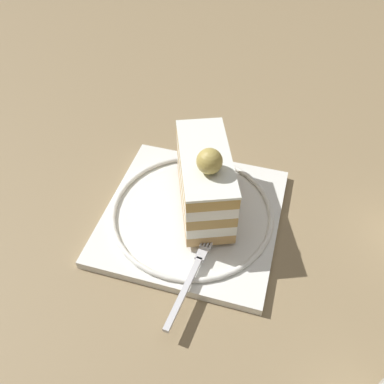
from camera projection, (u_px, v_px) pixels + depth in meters
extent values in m
plane|color=#87714F|center=(204.00, 211.00, 0.49)|extent=(2.40, 2.40, 0.00)
cube|color=white|center=(192.00, 216.00, 0.48)|extent=(0.22, 0.22, 0.01)
torus|color=white|center=(192.00, 212.00, 0.48)|extent=(0.21, 0.21, 0.01)
cube|color=tan|center=(205.00, 202.00, 0.47)|extent=(0.11, 0.13, 0.01)
cube|color=white|center=(206.00, 193.00, 0.46)|extent=(0.11, 0.13, 0.01)
cube|color=tan|center=(206.00, 184.00, 0.45)|extent=(0.11, 0.13, 0.01)
cube|color=white|center=(206.00, 175.00, 0.44)|extent=(0.11, 0.13, 0.01)
cube|color=tan|center=(207.00, 166.00, 0.43)|extent=(0.11, 0.13, 0.01)
cube|color=white|center=(207.00, 160.00, 0.43)|extent=(0.11, 0.13, 0.00)
sphere|color=tan|center=(210.00, 161.00, 0.40)|extent=(0.03, 0.03, 0.03)
cube|color=silver|center=(184.00, 293.00, 0.40)|extent=(0.01, 0.08, 0.00)
cube|color=silver|center=(202.00, 254.00, 0.43)|extent=(0.01, 0.02, 0.00)
cube|color=silver|center=(214.00, 239.00, 0.44)|extent=(0.00, 0.03, 0.00)
cube|color=silver|center=(211.00, 238.00, 0.44)|extent=(0.00, 0.03, 0.00)
cube|color=silver|center=(208.00, 237.00, 0.44)|extent=(0.00, 0.03, 0.00)
cube|color=silver|center=(205.00, 237.00, 0.44)|extent=(0.00, 0.03, 0.00)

